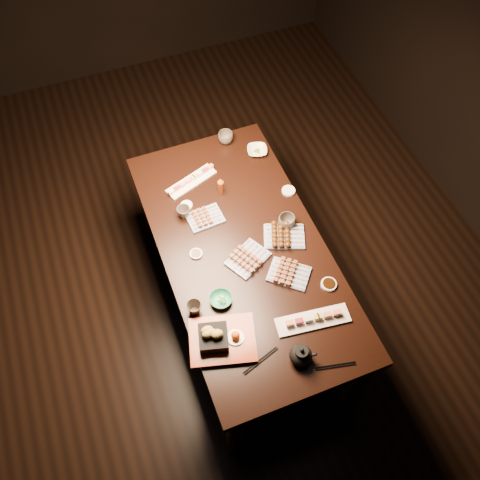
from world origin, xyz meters
name	(u,v)px	position (x,y,z in m)	size (l,w,h in m)	color
ground	(211,282)	(0.00, 0.00, 0.00)	(5.00, 5.00, 0.00)	black
dining_table	(243,281)	(0.13, -0.27, 0.38)	(0.90, 1.80, 0.75)	black
sushi_platter_near	(313,319)	(0.31, -0.82, 0.77)	(0.39, 0.11, 0.05)	white
sushi_platter_far	(191,180)	(0.01, 0.30, 0.77)	(0.34, 0.09, 0.04)	white
yakitori_plate_center	(248,257)	(0.13, -0.35, 0.78)	(0.23, 0.16, 0.06)	#828EB6
yakitori_plate_right	(289,272)	(0.31, -0.52, 0.78)	(0.22, 0.16, 0.06)	#828EB6
yakitori_plate_left	(205,216)	(0.00, 0.01, 0.78)	(0.20, 0.15, 0.05)	#828EB6
tsukune_plate	(284,235)	(0.38, -0.28, 0.78)	(0.23, 0.17, 0.06)	#828EB6
edamame_bowl_green	(221,300)	(-0.10, -0.54, 0.77)	(0.12, 0.12, 0.04)	#34A072
edamame_bowl_cream	(257,151)	(0.49, 0.39, 0.77)	(0.13, 0.13, 0.03)	#F0E9C4
tempura_tray	(222,336)	(-0.17, -0.75, 0.81)	(0.33, 0.27, 0.12)	black
teacup_near_left	(194,308)	(-0.25, -0.54, 0.79)	(0.08, 0.08, 0.08)	#4A4239
teacup_mid_right	(287,222)	(0.43, -0.21, 0.79)	(0.10, 0.10, 0.08)	#4A4239
teacup_far_left	(184,212)	(-0.11, 0.07, 0.79)	(0.08, 0.08, 0.07)	#4A4239
teacup_far_right	(226,137)	(0.33, 0.55, 0.79)	(0.10, 0.10, 0.08)	#4A4239
teapot	(301,354)	(0.16, -0.98, 0.81)	(0.14, 0.14, 0.11)	black
condiment_bottle	(221,185)	(0.16, 0.17, 0.81)	(0.04, 0.04, 0.12)	#64290D
sauce_dish_west	(196,254)	(-0.13, -0.21, 0.76)	(0.07, 0.07, 0.01)	white
sauce_dish_east	(288,191)	(0.54, 0.02, 0.76)	(0.08, 0.08, 0.01)	white
sauce_dish_se	(329,284)	(0.48, -0.65, 0.76)	(0.09, 0.09, 0.02)	white
sauce_dish_nw	(186,205)	(-0.07, 0.14, 0.76)	(0.07, 0.07, 0.01)	white
chopsticks_near	(261,361)	(-0.03, -0.92, 0.75)	(0.22, 0.02, 0.01)	black
chopsticks_se	(335,366)	(0.31, -1.08, 0.75)	(0.21, 0.02, 0.01)	black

